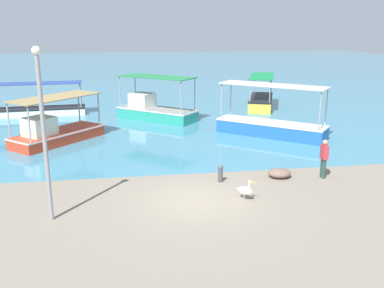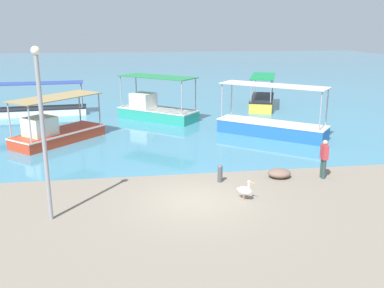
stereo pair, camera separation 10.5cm
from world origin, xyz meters
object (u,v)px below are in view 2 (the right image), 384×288
at_px(lamp_post, 43,126).
at_px(fisherman_standing, 324,158).
at_px(net_pile, 279,173).
at_px(fishing_boat_outer, 262,101).
at_px(fishing_boat_far_left, 37,109).
at_px(fishing_boat_near_right, 271,126).
at_px(fishing_boat_center, 155,109).
at_px(mooring_bollard, 220,173).
at_px(pelican, 245,190).
at_px(fishing_boat_near_left, 55,132).

xyz_separation_m(lamp_post, fisherman_standing, (10.85, 2.49, -2.32)).
bearing_deg(net_pile, fishing_boat_outer, 75.27).
relative_size(fishing_boat_far_left, fishing_boat_near_right, 1.18).
distance_m(fishing_boat_far_left, fishing_boat_center, 8.85).
bearing_deg(mooring_bollard, lamp_post, -157.39).
relative_size(fishing_boat_outer, mooring_bollard, 7.64).
relative_size(fishing_boat_center, net_pile, 5.65).
height_order(fishing_boat_near_right, pelican, fishing_boat_near_right).
distance_m(mooring_bollard, fisherman_standing, 4.49).
relative_size(fishing_boat_center, lamp_post, 0.98).
xyz_separation_m(fishing_boat_far_left, mooring_bollard, (10.33, -15.47, -0.07)).
bearing_deg(lamp_post, fisherman_standing, 12.92).
xyz_separation_m(fishing_boat_near_right, fishing_boat_near_left, (-12.40, 0.31, 0.03)).
bearing_deg(lamp_post, fishing_boat_center, 73.75).
height_order(fishing_boat_far_left, fishing_boat_outer, fishing_boat_outer).
bearing_deg(lamp_post, fishing_boat_outer, 54.71).
height_order(fishing_boat_center, lamp_post, lamp_post).
height_order(fishing_boat_far_left, fishing_boat_near_right, fishing_boat_near_right).
relative_size(pelican, lamp_post, 0.14).
bearing_deg(lamp_post, mooring_bollard, 22.61).
bearing_deg(fishing_boat_center, fishing_boat_far_left, 162.79).
bearing_deg(mooring_bollard, fishing_boat_outer, 66.94).
bearing_deg(fishing_boat_far_left, fishing_boat_near_left, -72.45).
distance_m(fishing_boat_outer, fishing_boat_near_right, 9.11).
height_order(fishing_boat_center, fishing_boat_near_left, fishing_boat_center).
bearing_deg(fishing_boat_near_left, fishing_boat_near_right, -1.45).
xyz_separation_m(fishing_boat_far_left, fishing_boat_center, (8.46, -2.62, 0.22)).
distance_m(fishing_boat_center, pelican, 15.05).
distance_m(fishing_boat_center, lamp_post, 16.36).
bearing_deg(fishing_boat_outer, pelican, -109.25).
relative_size(lamp_post, fisherman_standing, 3.39).
height_order(fisherman_standing, net_pile, fisherman_standing).
bearing_deg(fishing_boat_outer, fishing_boat_near_right, -103.96).
relative_size(fishing_boat_far_left, fisherman_standing, 4.20).
bearing_deg(fishing_boat_near_right, fishing_boat_near_left, 178.55).
bearing_deg(fishing_boat_far_left, pelican, -58.16).
bearing_deg(fishing_boat_far_left, mooring_bollard, -56.28).
distance_m(fishing_boat_near_right, net_pile, 7.28).
height_order(pelican, mooring_bollard, pelican).
bearing_deg(pelican, fishing_boat_outer, 70.75).
bearing_deg(fishing_boat_near_left, lamp_post, -82.13).
bearing_deg(fishing_boat_outer, fishing_boat_center, -160.18).
distance_m(fishing_boat_outer, net_pile, 16.38).
relative_size(fishing_boat_outer, fishing_boat_near_left, 1.09).
bearing_deg(fisherman_standing, pelican, -155.06).
xyz_separation_m(fishing_boat_outer, fishing_boat_near_right, (-2.20, -8.84, 0.03)).
height_order(fishing_boat_outer, fishing_boat_near_right, fishing_boat_near_right).
height_order(fishing_boat_near_right, fishing_boat_near_left, fishing_boat_near_right).
bearing_deg(fishing_boat_center, fishing_boat_outer, 19.82).
xyz_separation_m(fishing_boat_near_right, pelican, (-4.08, -9.14, -0.22)).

